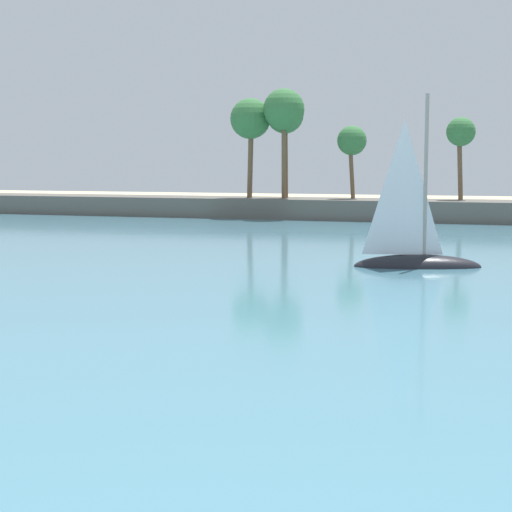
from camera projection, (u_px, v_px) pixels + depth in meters
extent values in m
cube|color=teal|center=(436.00, 233.00, 58.50)|extent=(220.00, 103.44, 0.06)
cube|color=#605B54|center=(452.00, 211.00, 69.46)|extent=(118.42, 6.00, 1.80)
cylinder|color=brown|center=(250.00, 158.00, 74.22)|extent=(0.66, 0.53, 7.05)
sphere|color=#38753D|center=(250.00, 119.00, 73.83)|extent=(3.60, 3.60, 3.60)
cylinder|color=brown|center=(284.00, 154.00, 72.67)|extent=(0.40, 0.48, 7.76)
sphere|color=#38753D|center=(284.00, 109.00, 72.24)|extent=(3.60, 3.60, 3.60)
cylinder|color=brown|center=(460.00, 166.00, 70.35)|extent=(0.69, 0.70, 5.76)
sphere|color=#38753D|center=(461.00, 132.00, 70.03)|extent=(2.45, 2.45, 2.45)
cylinder|color=brown|center=(352.00, 170.00, 72.81)|extent=(0.66, 0.56, 5.09)
sphere|color=#38753D|center=(352.00, 140.00, 72.52)|extent=(2.58, 2.58, 2.58)
cylinder|color=brown|center=(285.00, 157.00, 73.81)|extent=(0.71, 0.83, 7.38)
sphere|color=#38753D|center=(285.00, 115.00, 73.40)|extent=(3.30, 3.30, 3.30)
ellipsoid|color=black|center=(417.00, 267.00, 39.01)|extent=(6.21, 3.26, 1.19)
cylinder|color=gray|center=(426.00, 175.00, 38.51)|extent=(0.18, 0.18, 7.44)
pyramid|color=silver|center=(404.00, 187.00, 38.63)|extent=(2.63, 0.86, 6.33)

